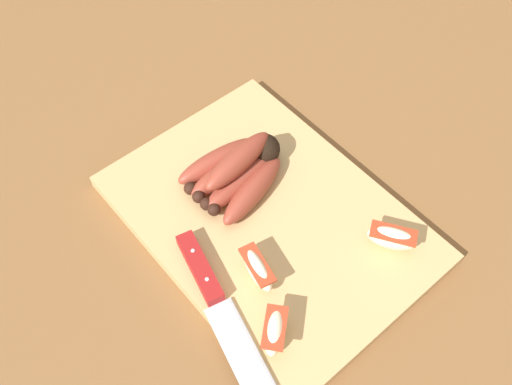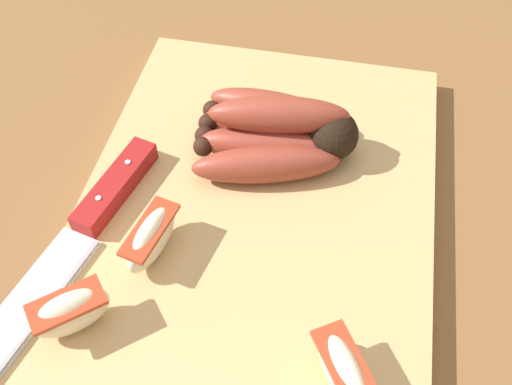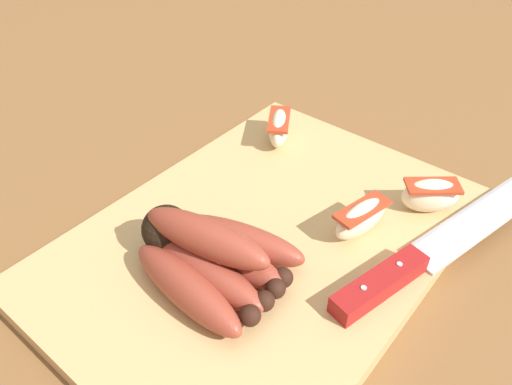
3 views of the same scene
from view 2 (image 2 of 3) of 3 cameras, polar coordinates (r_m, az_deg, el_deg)
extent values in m
plane|color=brown|center=(0.52, 1.57, -1.95)|extent=(6.00, 6.00, 0.00)
cube|color=tan|center=(0.50, -0.12, -2.14)|extent=(0.41, 0.30, 0.02)
sphere|color=black|center=(0.52, 7.45, 5.54)|extent=(0.04, 0.04, 0.04)
ellipsoid|color=brown|center=(0.55, 1.91, 8.02)|extent=(0.04, 0.13, 0.03)
sphere|color=black|center=(0.55, -4.26, 7.96)|extent=(0.02, 0.02, 0.02)
ellipsoid|color=brown|center=(0.54, 1.61, 6.37)|extent=(0.03, 0.13, 0.03)
sphere|color=black|center=(0.54, -4.67, 6.68)|extent=(0.02, 0.02, 0.02)
ellipsoid|color=brown|center=(0.52, 1.30, 4.61)|extent=(0.05, 0.13, 0.03)
sphere|color=black|center=(0.53, -5.00, 5.49)|extent=(0.02, 0.02, 0.02)
ellipsoid|color=brown|center=(0.50, 0.97, 2.74)|extent=(0.07, 0.13, 0.03)
sphere|color=black|center=(0.52, -5.14, 4.44)|extent=(0.02, 0.02, 0.02)
ellipsoid|color=brown|center=(0.51, 2.24, 7.51)|extent=(0.05, 0.13, 0.04)
cylinder|color=white|center=(0.52, 0.08, 6.97)|extent=(0.02, 0.02, 0.00)
cube|color=silver|center=(0.47, -22.67, -12.05)|extent=(0.18, 0.08, 0.00)
cube|color=#99999E|center=(0.46, -21.34, -12.74)|extent=(0.17, 0.04, 0.00)
cube|color=maroon|center=(0.51, -13.40, 0.61)|extent=(0.10, 0.04, 0.02)
cylinder|color=#B2B2B7|center=(0.52, -12.24, 3.03)|extent=(0.01, 0.01, 0.00)
cylinder|color=#B2B2B7|center=(0.50, -15.00, -0.53)|extent=(0.01, 0.01, 0.00)
ellipsoid|color=#F4E5C1|center=(0.41, 8.43, -16.75)|extent=(0.06, 0.05, 0.04)
cube|color=#B2381E|center=(0.40, 8.64, -16.10)|extent=(0.06, 0.05, 0.00)
ellipsoid|color=#F4E5C1|center=(0.44, -17.48, -11.03)|extent=(0.06, 0.06, 0.04)
cube|color=#B2381E|center=(0.43, -17.87, -10.26)|extent=(0.05, 0.06, 0.00)
ellipsoid|color=#F4E5C1|center=(0.46, -10.04, -4.37)|extent=(0.07, 0.03, 0.04)
cube|color=#B2381E|center=(0.45, -10.25, -3.52)|extent=(0.06, 0.03, 0.00)
camera|label=1|loc=(0.41, -114.61, 28.99)|focal=40.07mm
camera|label=3|loc=(0.63, -20.14, 43.97)|focal=35.01mm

